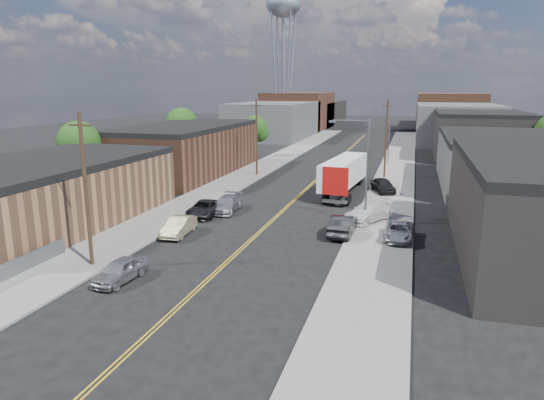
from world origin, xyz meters
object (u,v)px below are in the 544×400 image
Objects in this scene: car_left_d at (227,204)px; car_left_c at (204,209)px; car_right_lot_a at (399,231)px; car_left_a at (120,270)px; car_right_oncoming at (343,225)px; car_right_lot_c at (383,185)px; water_tower at (284,9)px; semi_truck at (346,172)px; car_left_b at (179,226)px; car_right_lot_b at (369,212)px.

car_left_c is at bearing -127.71° from car_left_d.
car_right_lot_a is (15.92, -4.86, 0.05)m from car_left_d.
car_left_a is 17.66m from car_left_d.
car_right_oncoming is 1.10× the size of car_right_lot_c.
car_right_lot_a reaches higher than car_left_c.
water_tower is at bearing 93.88° from car_left_c.
car_right_oncoming is (2.10, -16.48, -1.43)m from semi_truck.
semi_truck reaches higher than car_left_a.
semi_truck is 31.22m from car_left_a.
car_left_c is 13.20m from car_right_oncoming.
semi_truck reaches higher than car_right_lot_a.
car_right_lot_c is at bearing 98.86° from car_right_lot_a.
car_right_lot_c is at bearing -95.99° from car_right_oncoming.
car_right_lot_c is (-2.27, 17.25, 0.14)m from car_right_lot_a.
car_right_lot_a is at bearing -63.14° from semi_truck.
semi_truck is 3.49× the size of car_left_b.
car_left_c is at bearing 89.69° from car_left_b.
semi_truck is at bearing 112.17° from car_right_lot_a.
car_left_d is at bearing -78.56° from water_tower.
car_left_b is 25.12m from car_right_lot_c.
water_tower is at bearing 116.26° from semi_truck.
car_left_d is (1.40, 2.16, 0.03)m from car_left_c.
car_left_b is 8.12m from car_left_d.
car_right_lot_b reaches higher than car_right_lot_a.
car_left_a is at bearing -94.82° from car_left_d.
water_tower is at bearing -71.13° from car_right_oncoming.
semi_truck is (26.50, -71.96, -28.40)m from water_tower.
car_left_a is 9.64m from car_left_b.
car_left_a is at bearing 49.68° from car_right_oncoming.
semi_truck reaches higher than car_right_lot_b.
car_right_lot_b is (13.20, 17.57, 0.23)m from car_left_a.
semi_truck is at bearing 163.45° from car_right_lot_c.
water_tower is at bearing 111.68° from car_right_lot_a.
car_right_lot_c is (30.65, -71.61, -29.73)m from water_tower.
car_right_lot_a is at bearing -103.92° from car_right_lot_c.
semi_truck is 3.38× the size of car_right_lot_c.
car_right_lot_c is (4.15, 0.35, -1.33)m from semi_truck.
semi_truck is 3.36× the size of car_right_lot_a.
car_left_b is at bearing 100.10° from car_left_a.
car_left_b is 5.93m from car_left_c.
car_left_c is (-1.40, 15.50, 0.01)m from car_left_a.
water_tower is at bearing 94.93° from car_left_b.
car_right_lot_c is at bearing 70.21° from car_left_a.
car_right_lot_c reaches higher than car_left_b.
car_left_c is 17.53m from car_right_lot_a.
semi_truck reaches higher than car_left_c.
water_tower reaches higher than semi_truck.
car_right_lot_a is at bearing 175.54° from car_right_oncoming.
car_right_lot_c is (13.65, 12.39, 0.19)m from car_left_d.
car_left_a is 0.82× the size of car_right_oncoming.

